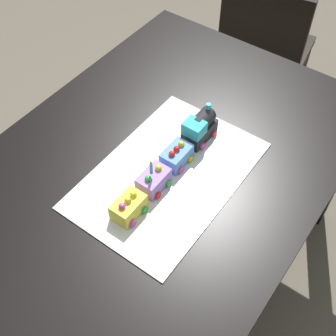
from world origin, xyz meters
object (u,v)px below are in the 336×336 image
(cake_car_hopper_lemon, at_px, (129,207))
(cake_car_flatbed_lavender, at_px, (154,180))
(dining_table, at_px, (162,179))
(birthday_candle, at_px, (151,167))
(chair, at_px, (263,52))
(cake_locomotive, at_px, (200,128))
(cake_car_gondola_sky_blue, at_px, (176,156))

(cake_car_hopper_lemon, bearing_deg, cake_car_flatbed_lavender, -180.00)
(dining_table, relative_size, birthday_candle, 25.02)
(dining_table, bearing_deg, cake_car_hopper_lemon, 12.37)
(chair, bearing_deg, dining_table, 88.29)
(cake_locomotive, distance_m, cake_car_hopper_lemon, 0.37)
(chair, height_order, cake_car_gondola_sky_blue, chair)
(dining_table, xyz_separation_m, cake_locomotive, (-0.14, 0.05, 0.16))
(cake_car_hopper_lemon, bearing_deg, birthday_candle, -180.00)
(cake_car_flatbed_lavender, bearing_deg, dining_table, -155.04)
(chair, bearing_deg, cake_car_hopper_lemon, 89.14)
(dining_table, height_order, cake_car_gondola_sky_blue, cake_car_gondola_sky_blue)
(cake_car_hopper_lemon, relative_size, birthday_candle, 1.79)
(cake_car_hopper_lemon, bearing_deg, chair, -171.52)
(dining_table, xyz_separation_m, cake_car_gondola_sky_blue, (-0.01, 0.05, 0.14))
(cake_car_flatbed_lavender, bearing_deg, cake_car_gondola_sky_blue, 180.00)
(cake_car_gondola_sky_blue, bearing_deg, cake_car_flatbed_lavender, -0.00)
(birthday_candle, bearing_deg, cake_car_flatbed_lavender, 180.00)
(chair, xyz_separation_m, birthday_candle, (1.15, 0.19, 0.37))
(cake_locomotive, relative_size, cake_car_gondola_sky_blue, 1.40)
(dining_table, distance_m, chair, 1.05)
(chair, relative_size, birthday_candle, 15.37)
(birthday_candle, bearing_deg, cake_car_gondola_sky_blue, 180.00)
(chair, xyz_separation_m, cake_locomotive, (0.89, 0.19, 0.32))
(cake_locomotive, bearing_deg, cake_car_gondola_sky_blue, 0.00)
(chair, distance_m, cake_locomotive, 0.96)
(chair, distance_m, cake_car_gondola_sky_blue, 1.08)
(dining_table, height_order, chair, chair)
(cake_car_gondola_sky_blue, xyz_separation_m, cake_car_hopper_lemon, (0.24, 0.00, 0.00))
(cake_locomotive, bearing_deg, chair, -168.13)
(cake_locomotive, height_order, birthday_candle, birthday_candle)
(cake_locomotive, distance_m, birthday_candle, 0.26)
(cake_car_flatbed_lavender, bearing_deg, cake_car_hopper_lemon, 0.00)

